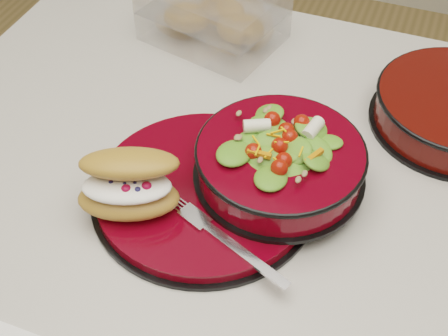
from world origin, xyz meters
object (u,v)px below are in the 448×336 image
(salad_bowl, at_px, (280,157))
(fork, at_px, (229,242))
(dinner_plate, at_px, (204,191))
(croissant, at_px, (129,184))
(pastry_box, at_px, (214,15))

(salad_bowl, bearing_deg, fork, -100.09)
(dinner_plate, height_order, fork, fork)
(dinner_plate, relative_size, croissant, 2.08)
(salad_bowl, xyz_separation_m, croissant, (-0.16, -0.11, 0.00))
(fork, xyz_separation_m, pastry_box, (-0.18, 0.42, 0.02))
(salad_bowl, relative_size, fork, 1.39)
(salad_bowl, height_order, pastry_box, salad_bowl)
(croissant, bearing_deg, salad_bowl, 14.44)
(dinner_plate, distance_m, salad_bowl, 0.11)
(fork, bearing_deg, croissant, 106.11)
(dinner_plate, bearing_deg, salad_bowl, 30.87)
(dinner_plate, height_order, pastry_box, pastry_box)
(fork, bearing_deg, salad_bowl, 12.28)
(dinner_plate, height_order, salad_bowl, salad_bowl)
(pastry_box, bearing_deg, fork, -52.74)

